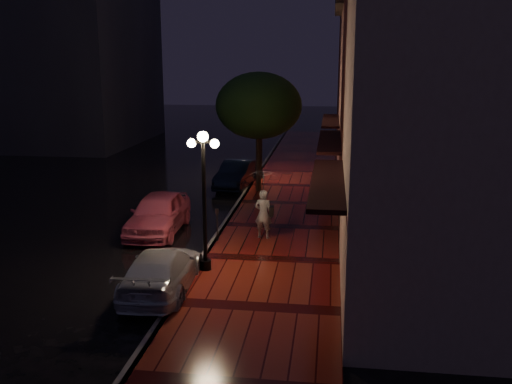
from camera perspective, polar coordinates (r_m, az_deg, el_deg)
The scene contains 15 objects.
ground at distance 22.72m, azimuth -3.17°, elevation -3.56°, with size 120.00×120.00×0.00m, color black.
sidewalk at distance 22.40m, azimuth 2.50°, elevation -3.60°, with size 4.50×60.00×0.15m, color #4A0E0D.
curb at distance 22.70m, azimuth -3.18°, elevation -3.38°, with size 0.25×60.00×0.15m, color #595451.
storefront_near at distance 15.80m, azimuth 18.08°, elevation 4.20°, with size 5.00×8.00×8.50m, color gray.
storefront_mid at distance 23.57m, azimuth 14.86°, elevation 10.23°, with size 5.00×8.00×11.00m, color #511914.
storefront_far at distance 31.57m, azimuth 12.99°, elevation 9.15°, with size 5.00×8.00×9.00m, color #8C5951.
storefront_extra at distance 41.50m, azimuth 11.78°, elevation 10.79°, with size 5.00×12.00×10.00m, color #511914.
streetlamp_near at distance 17.25m, azimuth -5.22°, elevation -0.07°, with size 0.96×0.36×4.31m.
streetlamp_far at distance 30.85m, azimuth 0.52°, elevation 5.85°, with size 0.96×0.36×4.31m.
street_tree at distance 27.68m, azimuth 0.29°, elevation 8.43°, with size 4.16×4.16×5.80m.
pink_car at distance 22.17m, azimuth -9.74°, elevation -2.09°, with size 1.82×4.53×1.54m, color #E9607D.
navy_car at distance 29.62m, azimuth -1.93°, elevation 1.79°, with size 1.46×4.19×1.38m, color black.
silver_car at distance 16.67m, azimuth -9.44°, elevation -7.76°, with size 1.78×4.37×1.27m, color #B7B8BF.
woman_with_umbrella at distance 20.49m, azimuth 0.75°, elevation -0.14°, with size 1.05×1.07×2.52m.
parking_meter at distance 20.43m, azimuth -3.90°, elevation -2.96°, with size 0.13×0.11×1.19m.
Camera 1 is at (4.11, -21.37, 6.54)m, focal length 40.00 mm.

